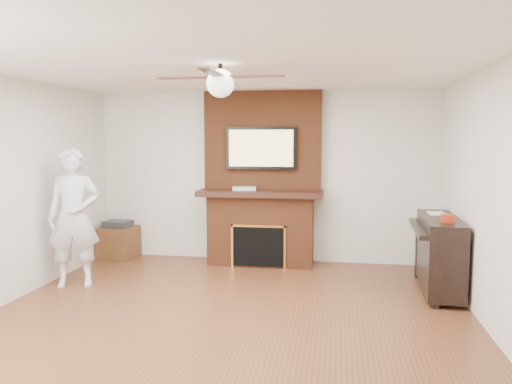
% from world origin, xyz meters
% --- Properties ---
extents(room_shell, '(5.36, 5.86, 2.86)m').
position_xyz_m(room_shell, '(0.00, 0.00, 1.25)').
color(room_shell, '#552D19').
rests_on(room_shell, ground).
extents(fireplace, '(1.78, 0.64, 2.50)m').
position_xyz_m(fireplace, '(0.00, 2.55, 1.00)').
color(fireplace, brown).
rests_on(fireplace, ground).
extents(tv, '(1.00, 0.08, 0.60)m').
position_xyz_m(tv, '(0.00, 2.50, 1.68)').
color(tv, black).
rests_on(tv, fireplace).
extents(ceiling_fan, '(1.21, 1.21, 0.31)m').
position_xyz_m(ceiling_fan, '(-0.00, 0.00, 2.33)').
color(ceiling_fan, black).
rests_on(ceiling_fan, room_shell).
extents(person, '(0.73, 0.60, 1.71)m').
position_xyz_m(person, '(-2.10, 1.04, 0.85)').
color(person, silver).
rests_on(person, ground).
extents(side_table, '(0.56, 0.56, 0.57)m').
position_xyz_m(side_table, '(-2.20, 2.48, 0.26)').
color(side_table, '#522F17').
rests_on(side_table, ground).
extents(piano, '(0.57, 1.39, 0.99)m').
position_xyz_m(piano, '(2.28, 1.50, 0.48)').
color(piano, black).
rests_on(piano, ground).
extents(cable_box, '(0.36, 0.24, 0.05)m').
position_xyz_m(cable_box, '(-0.24, 2.45, 1.10)').
color(cable_box, silver).
rests_on(cable_box, fireplace).
extents(candle_orange, '(0.07, 0.07, 0.12)m').
position_xyz_m(candle_orange, '(-0.21, 2.36, 0.06)').
color(candle_orange, '#E14C1A').
rests_on(candle_orange, ground).
extents(candle_green, '(0.07, 0.07, 0.09)m').
position_xyz_m(candle_green, '(0.04, 2.38, 0.04)').
color(candle_green, '#43702C').
rests_on(candle_green, ground).
extents(candle_cream, '(0.08, 0.08, 0.12)m').
position_xyz_m(candle_cream, '(0.09, 2.39, 0.06)').
color(candle_cream, beige).
rests_on(candle_cream, ground).
extents(candle_blue, '(0.06, 0.06, 0.09)m').
position_xyz_m(candle_blue, '(0.12, 2.35, 0.04)').
color(candle_blue, '#355A9F').
rests_on(candle_blue, ground).
extents(candle_blue_extra, '(0.06, 0.06, 0.09)m').
position_xyz_m(candle_blue_extra, '(0.14, 2.35, 0.04)').
color(candle_blue_extra, '#3A4AAE').
rests_on(candle_blue_extra, ground).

